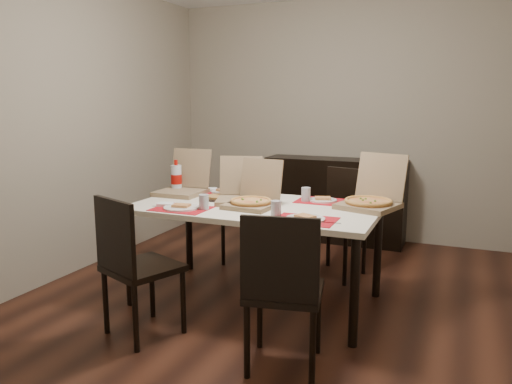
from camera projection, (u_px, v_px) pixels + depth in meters
ground at (278, 298)px, 3.91m from camera, size 3.80×4.00×0.02m
room_walls at (299, 73)px, 3.99m from camera, size 3.84×4.02×2.62m
sideboard at (335, 200)px, 5.44m from camera, size 1.50×0.40×0.90m
dining_table at (256, 214)px, 3.73m from camera, size 1.80×1.00×0.75m
chair_near_left at (133, 261)px, 3.17m from camera, size 0.55×0.55×0.93m
chair_near_right at (283, 286)px, 2.75m from camera, size 0.49×0.49×0.93m
chair_far_left at (253, 209)px, 4.72m from camera, size 0.46×0.46×0.93m
chair_far_right at (341, 217)px, 4.37m from camera, size 0.51×0.51×0.93m
setting_near_left at (185, 206)px, 3.59m from camera, size 0.44×0.30×0.11m
setting_near_right at (297, 216)px, 3.27m from camera, size 0.48×0.30×0.11m
setting_far_left at (226, 191)px, 4.18m from camera, size 0.46×0.30×0.11m
setting_far_right at (318, 199)px, 3.85m from camera, size 0.48×0.30×0.11m
napkin_loose at (251, 206)px, 3.64m from camera, size 0.15×0.15×0.02m
pizza_box_center at (253, 199)px, 3.65m from camera, size 0.37×0.40×0.34m
pizza_box_right at (371, 200)px, 3.62m from camera, size 0.49×0.52×0.38m
pizza_box_left at (183, 187)px, 4.16m from camera, size 0.36×0.40×0.36m
pizza_box_extra at (240, 194)px, 3.83m from camera, size 0.44×0.46×0.34m
faina_plate at (219, 198)px, 3.93m from camera, size 0.25×0.25×0.03m
dip_bowl at (269, 199)px, 3.87m from camera, size 0.13×0.13×0.03m
soda_bottle at (176, 178)px, 4.23m from camera, size 0.09×0.09×0.28m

